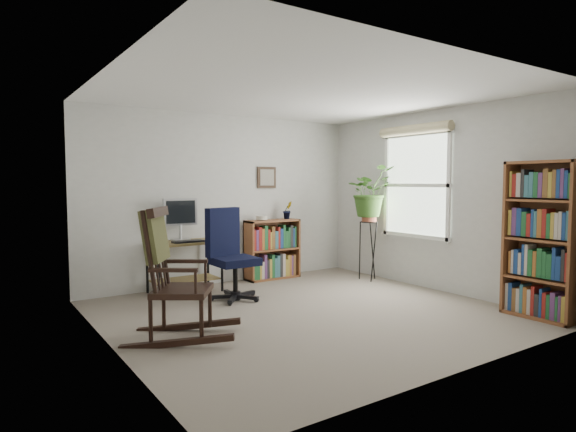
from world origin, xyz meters
TOP-DOWN VIEW (x-y plane):
  - floor at (0.00, 0.00)m, footprint 4.20×4.00m
  - ceiling at (0.00, 0.00)m, footprint 4.20×4.00m
  - wall_back at (0.00, 2.00)m, footprint 4.20×0.00m
  - wall_front at (0.00, -2.00)m, footprint 4.20×0.00m
  - wall_left at (-2.10, 0.00)m, footprint 0.00×4.00m
  - wall_right at (2.10, 0.00)m, footprint 0.00×4.00m
  - window at (2.06, 0.30)m, footprint 0.12×1.20m
  - desk at (-0.75, 1.70)m, footprint 0.93×0.51m
  - monitor at (-0.75, 1.84)m, footprint 0.46×0.16m
  - keyboard at (-0.75, 1.58)m, footprint 0.40×0.15m
  - office_chair at (-0.40, 0.97)m, footprint 0.76×0.76m
  - rocking_chair at (-1.49, -0.07)m, footprint 1.24×1.13m
  - low_bookshelf at (0.68, 1.82)m, footprint 0.84×0.28m
  - tall_bookshelf at (1.92, -1.55)m, footprint 0.31×0.73m
  - plant_stand at (1.80, 0.94)m, footprint 0.32×0.32m
  - spider_plant at (1.80, 0.94)m, footprint 1.69×1.88m
  - potted_plant_small at (0.96, 1.83)m, footprint 0.13×0.24m
  - framed_picture at (0.68, 1.97)m, footprint 0.32×0.04m

SIDE VIEW (x-z plane):
  - floor at x=0.00m, z-range 0.00..0.00m
  - desk at x=-0.75m, z-range 0.00..0.67m
  - low_bookshelf at x=0.68m, z-range 0.00..0.89m
  - plant_stand at x=1.80m, z-range 0.00..1.01m
  - office_chair at x=-0.40m, z-range 0.00..1.15m
  - rocking_chair at x=-1.49m, z-range 0.00..1.24m
  - keyboard at x=-0.75m, z-range 0.67..0.70m
  - tall_bookshelf at x=1.92m, z-range 0.00..1.67m
  - potted_plant_small at x=0.96m, z-range 0.89..0.99m
  - monitor at x=-0.75m, z-range 0.67..1.23m
  - wall_back at x=0.00m, z-range 0.00..2.40m
  - wall_front at x=0.00m, z-range 0.00..2.40m
  - wall_left at x=-2.10m, z-range 0.00..2.40m
  - wall_right at x=2.10m, z-range 0.00..2.40m
  - window at x=2.06m, z-range 0.65..2.15m
  - framed_picture at x=0.68m, z-range 1.35..1.67m
  - spider_plant at x=1.80m, z-range 0.94..2.40m
  - ceiling at x=0.00m, z-range 2.40..2.40m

